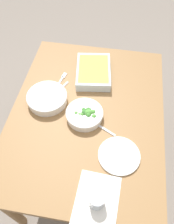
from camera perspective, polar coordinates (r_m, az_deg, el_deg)
The scene contains 11 objects.
ground_plane at distance 2.00m, azimuth 0.00°, elevation -12.38°, with size 6.00×6.00×0.00m, color slate.
dining_table at distance 1.42m, azimuth 0.00°, elevation -2.10°, with size 1.20×0.90×0.74m.
placemat at distance 1.13m, azimuth 2.39°, elevation -21.79°, with size 0.28×0.20×0.00m, color silver.
stew_bowl at distance 1.39m, azimuth -10.00°, elevation 3.51°, with size 0.24×0.24×0.06m.
broccoli_bowl at distance 1.30m, azimuth -0.58°, elevation -0.55°, with size 0.22×0.22×0.07m.
baking_dish at distance 1.52m, azimuth 1.63°, elevation 10.20°, with size 0.33×0.26×0.06m.
drink_cup at distance 1.09m, azimuth 2.46°, elevation -21.35°, with size 0.07×0.07×0.08m.
side_plate at distance 1.21m, azimuth 8.07°, elevation -10.78°, with size 0.22×0.22×0.01m, color silver.
spoon_by_stew at distance 1.45m, azimuth -7.67°, elevation 4.88°, with size 0.16×0.10×0.01m.
spoon_by_broccoli at distance 1.29m, azimuth 2.91°, elevation -3.35°, with size 0.10×0.16×0.01m.
fork_on_table at distance 1.51m, azimuth -6.61°, elevation 7.85°, with size 0.18×0.06×0.01m.
Camera 1 is at (-0.77, -0.13, 1.84)m, focal length 36.35 mm.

